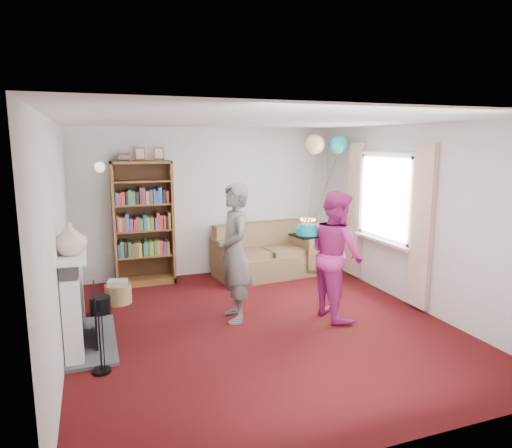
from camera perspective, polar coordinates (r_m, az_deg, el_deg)
name	(u,v)px	position (r m, az deg, el deg)	size (l,w,h in m)	color
ground	(260,325)	(5.84, 0.56, -12.52)	(5.00, 5.00, 0.00)	black
wall_back	(209,202)	(7.86, -5.85, 2.78)	(4.50, 0.02, 2.50)	silver
wall_left	(57,241)	(5.16, -23.65, -1.91)	(0.02, 5.00, 2.50)	silver
wall_right	(415,217)	(6.61, 19.25, 0.87)	(0.02, 5.00, 2.50)	silver
ceiling	(261,120)	(5.40, 0.60, 12.84)	(4.50, 5.00, 0.01)	white
fireplace	(80,301)	(5.53, -21.18, -8.92)	(0.55, 1.80, 1.12)	#3F3F42
window_bay	(385,214)	(7.06, 15.83, 1.22)	(0.14, 2.02, 2.20)	white
wall_sconce	(100,167)	(7.42, -18.96, 6.75)	(0.16, 0.23, 0.16)	gold
bookcase	(143,224)	(7.50, -13.94, -0.03)	(0.93, 0.42, 2.18)	#472B14
sofa	(263,256)	(7.86, 0.94, -4.00)	(1.65, 0.87, 0.87)	brown
wicker_basket	(118,293)	(6.82, -16.85, -8.23)	(0.37, 0.37, 0.34)	#987747
person_striped	(235,253)	(5.76, -2.70, -3.61)	(0.64, 0.42, 1.76)	black
person_magenta	(336,254)	(5.98, 9.98, -3.77)	(0.81, 0.63, 1.66)	#A92171
birthday_cake	(308,231)	(5.89, 6.48, -0.87)	(0.36, 0.36, 0.22)	black
balloons	(327,144)	(7.69, 8.82, 9.80)	(0.76, 0.32, 1.72)	#3F3F3F
mantel_vase	(70,238)	(5.00, -22.19, -1.68)	(0.32, 0.32, 0.34)	beige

